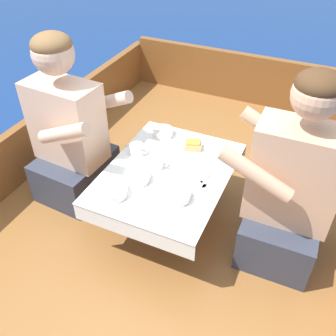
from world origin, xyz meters
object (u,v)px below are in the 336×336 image
Objects in this scene: sandwich at (193,145)px; coffee_cup_center at (223,157)px; person_port at (70,136)px; coffee_cup_starboard at (158,162)px; person_starboard at (289,191)px; coffee_cup_port at (137,149)px.

coffee_cup_center is (0.19, -0.03, -0.00)m from sandwich.
coffee_cup_starboard is at bearing 5.05° from person_port.
coffee_cup_starboard reaches higher than sandwich.
coffee_cup_center is at bearing -8.32° from sandwich.
coffee_cup_starboard is at bearing 1.70° from person_starboard.
person_port reaches higher than coffee_cup_starboard.
person_starboard is 0.68m from coffee_cup_starboard.
coffee_cup_port is 0.17m from coffee_cup_starboard.
person_port is at bearing -169.29° from coffee_cup_port.
coffee_cup_center is (0.85, 0.21, -0.03)m from person_port.
sandwich is 1.24× the size of coffee_cup_starboard.
sandwich is 0.25m from coffee_cup_starboard.
person_port reaches higher than coffee_cup_port.
coffee_cup_starboard is at bearing -146.56° from coffee_cup_center.
coffee_cup_port is (-0.27, -0.16, -0.00)m from sandwich.
person_port reaches higher than coffee_cup_center.
coffee_cup_starboard reaches higher than coffee_cup_center.
coffee_cup_center is at bearing 17.66° from person_port.
coffee_cup_port is (0.39, 0.07, -0.03)m from person_port.
sandwich is (-0.56, 0.19, -0.02)m from person_starboard.
person_starboard reaches higher than coffee_cup_port.
coffee_cup_starboard reaches higher than coffee_cup_port.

